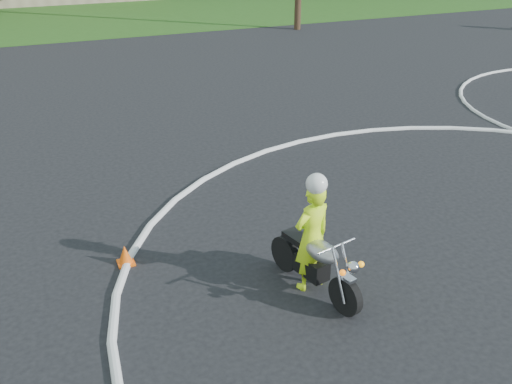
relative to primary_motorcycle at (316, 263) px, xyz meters
name	(u,v)px	position (x,y,z in m)	size (l,w,h in m)	color
grass_strip	(151,15)	(3.21, 23.07, -0.43)	(120.00, 10.00, 0.02)	#1E4714
primary_motorcycle	(316,263)	(0.00, 0.00, 0.00)	(0.64, 1.72, 0.92)	black
rider_primary_grp	(312,234)	(-0.01, 0.13, 0.37)	(0.63, 0.49, 1.70)	#CFFF1A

